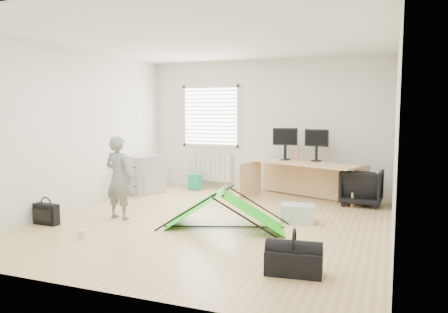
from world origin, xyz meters
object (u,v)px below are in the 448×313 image
(desk, at_px, (303,181))
(laptop_bag, at_px, (46,214))
(person, at_px, (119,178))
(monitor_right, at_px, (316,150))
(office_chair, at_px, (362,187))
(filing_cabinet, at_px, (145,174))
(kite, at_px, (224,209))
(thermos, at_px, (296,153))
(monitor_left, at_px, (285,148))
(duffel_bag, at_px, (294,262))
(storage_crate, at_px, (298,213))

(desk, height_order, laptop_bag, desk)
(person, bearing_deg, desk, -128.18)
(laptop_bag, bearing_deg, monitor_right, 48.06)
(desk, distance_m, office_chair, 1.05)
(desk, bearing_deg, filing_cabinet, -150.16)
(kite, relative_size, laptop_bag, 4.19)
(desk, xyz_separation_m, laptop_bag, (-3.18, -3.10, -0.20))
(filing_cabinet, relative_size, monitor_right, 1.65)
(office_chair, bearing_deg, monitor_right, -16.35)
(monitor_right, xyz_separation_m, thermos, (-0.38, 0.01, -0.09))
(office_chair, bearing_deg, kite, 56.88)
(monitor_right, bearing_deg, monitor_left, -166.45)
(person, xyz_separation_m, duffel_bag, (3.01, -1.31, -0.52))
(kite, distance_m, duffel_bag, 1.93)
(thermos, height_order, person, person)
(monitor_left, relative_size, kite, 0.27)
(thermos, relative_size, person, 0.21)
(kite, relative_size, storage_crate, 3.59)
(filing_cabinet, xyz_separation_m, person, (0.73, -1.97, 0.26))
(desk, height_order, duffel_bag, desk)
(kite, bearing_deg, laptop_bag, 178.10)
(filing_cabinet, distance_m, person, 2.11)
(person, xyz_separation_m, kite, (1.70, 0.10, -0.38))
(filing_cabinet, distance_m, laptop_bag, 2.66)
(desk, height_order, monitor_left, monitor_left)
(thermos, xyz_separation_m, storage_crate, (0.44, -1.94, -0.71))
(desk, bearing_deg, office_chair, 19.68)
(filing_cabinet, xyz_separation_m, storage_crate, (3.35, -1.19, -0.25))
(monitor_left, distance_m, storage_crate, 2.19)
(filing_cabinet, distance_m, thermos, 3.05)
(thermos, distance_m, kite, 2.73)
(filing_cabinet, distance_m, kite, 3.07)
(desk, distance_m, thermos, 0.61)
(person, bearing_deg, storage_crate, -157.31)
(duffel_bag, bearing_deg, monitor_left, 98.38)
(office_chair, distance_m, laptop_bag, 5.23)
(filing_cabinet, bearing_deg, person, -45.34)
(monitor_left, relative_size, storage_crate, 0.98)
(monitor_right, relative_size, laptop_bag, 1.12)
(desk, relative_size, monitor_right, 4.50)
(kite, bearing_deg, duffel_bag, -66.09)
(kite, xyz_separation_m, storage_crate, (0.93, 0.68, -0.13))
(thermos, distance_m, storage_crate, 2.12)
(duffel_bag, bearing_deg, person, 150.36)
(monitor_left, bearing_deg, kite, -104.13)
(filing_cabinet, relative_size, monitor_left, 1.62)
(kite, bearing_deg, storage_crate, 17.13)
(laptop_bag, distance_m, duffel_bag, 3.86)
(desk, distance_m, filing_cabinet, 3.14)
(monitor_right, bearing_deg, kite, -95.03)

